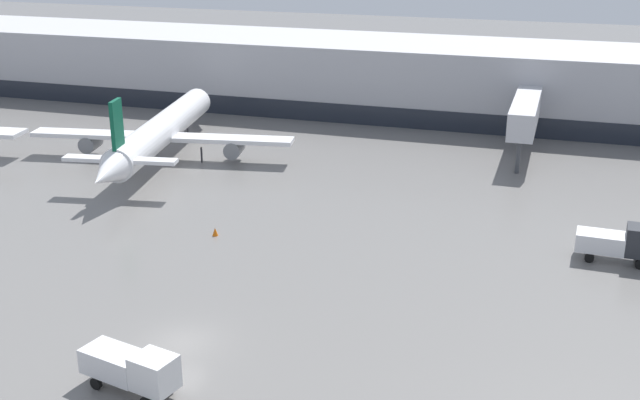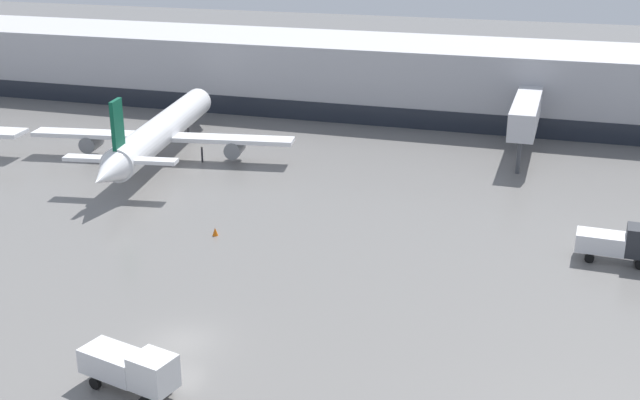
# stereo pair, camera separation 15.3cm
# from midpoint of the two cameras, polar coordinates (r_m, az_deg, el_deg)

# --- Properties ---
(ground_plane) EXTENTS (320.00, 320.00, 0.00)m
(ground_plane) POSITION_cam_midpoint_polar(r_m,az_deg,el_deg) (49.81, -9.74, -9.94)
(ground_plane) COLOR slate
(terminal_building) EXTENTS (160.00, 30.53, 9.00)m
(terminal_building) POSITION_cam_midpoint_polar(r_m,az_deg,el_deg) (103.98, 5.90, 8.66)
(terminal_building) COLOR #B2B2B7
(terminal_building) RESTS_ON ground_plane
(parked_jet_0) EXTENTS (27.78, 34.33, 8.85)m
(parked_jet_0) POSITION_cam_midpoint_polar(r_m,az_deg,el_deg) (85.02, -11.18, 4.80)
(parked_jet_0) COLOR white
(parked_jet_0) RESTS_ON ground_plane
(service_truck_0) EXTENTS (6.02, 3.14, 2.59)m
(service_truck_0) POSITION_cam_midpoint_polar(r_m,az_deg,el_deg) (45.05, -13.21, -11.49)
(service_truck_0) COLOR silver
(service_truck_0) RESTS_ON ground_plane
(service_truck_2) EXTENTS (5.68, 2.33, 2.91)m
(service_truck_2) POSITION_cam_midpoint_polar(r_m,az_deg,el_deg) (63.11, 20.61, -2.82)
(service_truck_2) COLOR silver
(service_truck_2) RESTS_ON ground_plane
(traffic_cone_2) EXTENTS (0.47, 0.47, 0.67)m
(traffic_cone_2) POSITION_cam_midpoint_polar(r_m,az_deg,el_deg) (64.75, -7.40, -2.24)
(traffic_cone_2) COLOR orange
(traffic_cone_2) RESTS_ON ground_plane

